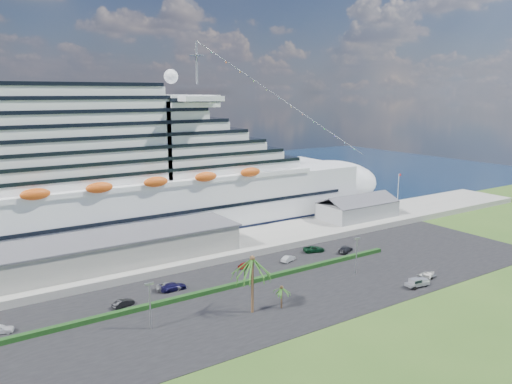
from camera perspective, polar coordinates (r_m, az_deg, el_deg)
ground at (r=96.51m, az=6.04°, el=-13.01°), size 420.00×420.00×0.00m
asphalt_lot at (r=104.49m, az=2.14°, el=-10.96°), size 140.00×38.00×0.12m
wharf at (r=127.47m, az=-5.49°, el=-6.44°), size 240.00×20.00×1.80m
water at (r=209.25m, az=-17.13°, el=-0.11°), size 420.00×160.00×0.02m
cruise_ship at (r=138.03m, az=-18.28°, el=1.16°), size 191.00×38.00×54.00m
terminal_building at (r=117.29m, az=-16.44°, el=-6.34°), size 61.00×15.00×6.30m
port_shed at (r=156.70m, az=11.53°, el=-1.92°), size 24.00×12.31×7.37m
flagpole at (r=168.91m, az=15.94°, el=0.17°), size 1.08×0.16×12.00m
hedge at (r=104.16m, az=-3.13°, el=-10.74°), size 88.00×1.10×0.90m
lamp_post_left at (r=87.71m, az=-12.04°, el=-11.98°), size 1.60×0.35×8.27m
lamp_post_right at (r=112.77m, az=11.43°, el=-6.63°), size 1.60×0.35×8.27m
palm_tall at (r=90.55m, az=-0.42°, el=-8.34°), size 8.82×8.82×11.13m
palm_short at (r=94.31m, az=2.95°, el=-11.13°), size 3.53×3.53×4.56m
parked_car_0 at (r=96.34m, az=-27.26°, el=-13.75°), size 4.73×3.07×1.50m
parked_car_1 at (r=99.08m, az=-14.93°, el=-12.17°), size 4.47×2.49×1.39m
parked_car_2 at (r=104.77m, az=-9.91°, el=-10.60°), size 5.78×3.86×1.47m
parked_car_3 at (r=104.48m, az=-9.44°, el=-10.61°), size 5.46×2.24×1.58m
parked_car_4 at (r=115.66m, az=-1.26°, el=-8.32°), size 4.19×2.73×1.33m
parked_car_5 at (r=119.89m, az=3.71°, el=-7.61°), size 4.54×2.83×1.41m
parked_car_6 at (r=127.31m, az=6.64°, el=-6.50°), size 5.93×4.07×1.51m
parked_car_7 at (r=128.37m, az=10.17°, el=-6.45°), size 5.70×4.17×1.53m
pickup_truck at (r=109.82m, az=17.93°, el=-9.79°), size 5.50×2.59×1.87m
boat_trailer at (r=115.06m, az=19.04°, el=-8.90°), size 5.31×3.50×1.52m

